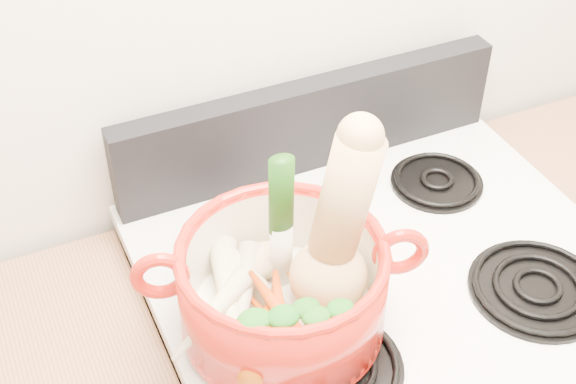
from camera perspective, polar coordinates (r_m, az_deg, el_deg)
name	(u,v)px	position (r m, az deg, el deg)	size (l,w,h in m)	color
cooktop	(385,268)	(1.38, 6.93, -5.39)	(0.78, 0.67, 0.03)	silver
control_backsplash	(310,125)	(1.51, 1.57, 4.81)	(0.76, 0.05, 0.18)	black
burner_front_left	(329,366)	(1.21, 2.90, -12.28)	(0.22, 0.22, 0.02)	black
burner_front_right	(538,287)	(1.37, 17.32, -6.48)	(0.22, 0.22, 0.02)	black
burner_back_left	(250,238)	(1.39, -2.68, -3.31)	(0.17, 0.17, 0.02)	black
burner_back_right	(437,180)	(1.53, 10.54, 0.82)	(0.17, 0.17, 0.02)	black
dutch_oven	(282,288)	(1.19, -0.40, -6.86)	(0.31, 0.31, 0.15)	#B61A0F
pot_handle_left	(160,276)	(1.15, -9.09, -5.91)	(0.09, 0.09, 0.02)	#B61A0F
pot_handle_right	(401,252)	(1.18, 8.01, -4.23)	(0.09, 0.09, 0.02)	#B61A0F
squash	(331,228)	(1.13, 3.06, -2.57)	(0.13, 0.13, 0.30)	tan
leek	(281,220)	(1.18, -0.51, -1.98)	(0.04, 0.04, 0.25)	silver
ginger	(260,262)	(1.26, -1.99, -5.02)	(0.09, 0.07, 0.05)	tan
parsnip_0	(230,307)	(1.19, -4.13, -8.19)	(0.05, 0.05, 0.24)	#EFE8C2
parsnip_1	(244,297)	(1.20, -3.17, -7.44)	(0.04, 0.04, 0.19)	beige
parsnip_2	(244,268)	(1.23, -3.15, -5.42)	(0.05, 0.05, 0.21)	beige
parsnip_3	(209,316)	(1.17, -5.62, -8.75)	(0.04, 0.04, 0.17)	beige
carrot_0	(281,333)	(1.17, -0.49, -9.97)	(0.03, 0.03, 0.15)	#DF420B
carrot_1	(263,334)	(1.16, -1.80, -10.05)	(0.04, 0.04, 0.17)	#C05C09
carrot_2	(312,312)	(1.18, 1.75, -8.54)	(0.03, 0.03, 0.16)	#BE5809
carrot_3	(279,314)	(1.17, -0.63, -8.64)	(0.03, 0.03, 0.15)	#DD470B
carrot_4	(277,309)	(1.17, -0.81, -8.30)	(0.03, 0.03, 0.16)	#BB4909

